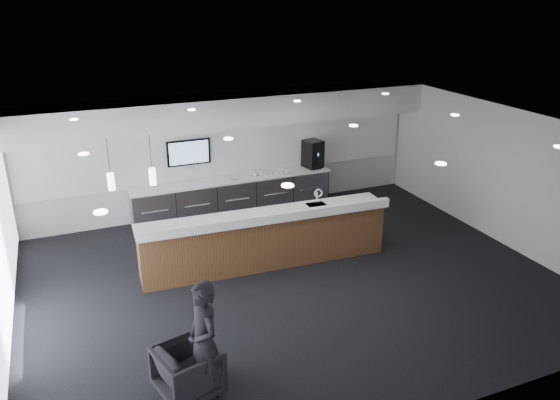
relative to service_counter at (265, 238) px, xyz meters
name	(u,v)px	position (x,y,z in m)	size (l,w,h in m)	color
ground	(292,280)	(0.23, -0.85, -0.58)	(10.00, 10.00, 0.00)	black
ceiling	(294,130)	(0.23, -0.85, 2.42)	(10.00, 8.00, 0.02)	black
back_wall	(228,153)	(0.23, 3.15, 0.92)	(10.00, 0.02, 3.00)	silver
right_wall	(503,176)	(5.23, -0.85, 0.92)	(0.02, 8.00, 3.00)	silver
soffit_bulkhead	(232,110)	(0.23, 2.70, 2.07)	(10.00, 0.90, 0.70)	silver
alcove_panel	(228,149)	(0.23, 3.12, 1.02)	(9.80, 0.06, 1.40)	silver
back_credenza	(233,196)	(0.23, 2.79, -0.10)	(5.06, 0.66, 0.95)	gray
wall_tv	(189,152)	(-0.77, 3.06, 1.07)	(1.05, 0.08, 0.62)	black
pendant_left	(151,174)	(-2.17, -0.05, 1.67)	(0.12, 0.12, 0.30)	#F9E3C2
pendant_right	(110,179)	(-2.87, -0.05, 1.67)	(0.12, 0.12, 0.30)	#F9E3C2
ceiling_can_lights	(294,132)	(0.23, -0.85, 2.39)	(7.00, 5.00, 0.02)	white
service_counter	(265,238)	(0.00, 0.00, 0.00)	(5.15, 1.09, 1.49)	#552C1C
coffee_machine	(313,154)	(2.43, 2.84, 0.73)	(0.50, 0.58, 0.72)	black
info_sign_left	(235,176)	(0.23, 2.66, 0.47)	(0.14, 0.02, 0.19)	white
info_sign_right	(256,172)	(0.80, 2.72, 0.49)	(0.17, 0.02, 0.23)	white
armchair	(188,370)	(-2.38, -3.16, -0.20)	(0.80, 0.82, 0.75)	black
lounge_guest	(204,341)	(-2.17, -3.30, 0.31)	(0.65, 0.43, 1.77)	black
cup_0	(287,171)	(1.63, 2.69, 0.42)	(0.10, 0.10, 0.10)	white
cup_1	(282,171)	(1.49, 2.69, 0.42)	(0.10, 0.10, 0.10)	white
cup_2	(276,172)	(1.35, 2.69, 0.42)	(0.10, 0.10, 0.10)	white
cup_3	(271,173)	(1.21, 2.69, 0.42)	(0.10, 0.10, 0.10)	white
cup_4	(266,173)	(1.07, 2.69, 0.42)	(0.10, 0.10, 0.10)	white
cup_5	(261,174)	(0.93, 2.69, 0.42)	(0.10, 0.10, 0.10)	white
cup_6	(256,175)	(0.79, 2.69, 0.42)	(0.10, 0.10, 0.10)	white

